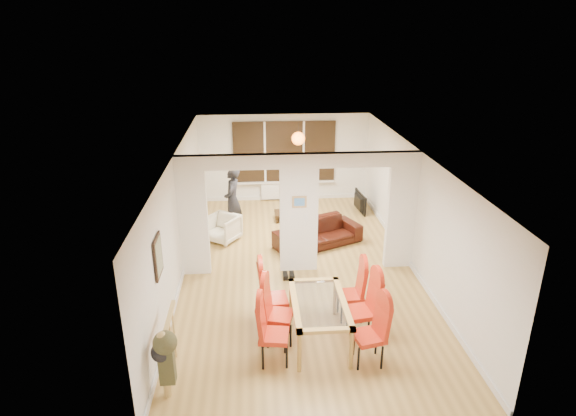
{
  "coord_description": "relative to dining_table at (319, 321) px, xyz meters",
  "views": [
    {
      "loc": [
        -0.94,
        -9.34,
        5.04
      ],
      "look_at": [
        -0.18,
        0.6,
        1.2
      ],
      "focal_mm": 30.0,
      "sensor_mm": 36.0,
      "label": 1
    }
  ],
  "objects": [
    {
      "name": "armchair",
      "position": [
        -1.81,
        4.17,
        -0.05
      ],
      "size": [
        0.99,
        0.99,
        0.66
      ],
      "primitive_type": "imported",
      "rotation": [
        0.0,
        0.0,
        -0.59
      ],
      "color": "beige",
      "rests_on": "floor"
    },
    {
      "name": "dining_table",
      "position": [
        0.0,
        0.0,
        0.0
      ],
      "size": [
        0.9,
        1.61,
        0.75
      ],
      "primitive_type": null,
      "color": "#AD863F",
      "rests_on": "floor"
    },
    {
      "name": "bottle",
      "position": [
        -0.15,
        5.27,
        0.01
      ],
      "size": [
        0.07,
        0.07,
        0.29
      ],
      "primitive_type": "cylinder",
      "color": "#143F19",
      "rests_on": "coffee_table"
    },
    {
      "name": "divider_wall",
      "position": [
        -0.09,
        2.57,
        0.92
      ],
      "size": [
        5.0,
        0.18,
        2.6
      ],
      "primitive_type": "cube",
      "color": "white",
      "rests_on": "floor"
    },
    {
      "name": "bowl",
      "position": [
        0.22,
        5.43,
        -0.12
      ],
      "size": [
        0.2,
        0.2,
        0.05
      ],
      "primitive_type": "imported",
      "color": "#322111",
      "rests_on": "coffee_table"
    },
    {
      "name": "dining_chair_ra",
      "position": [
        0.7,
        -0.61,
        0.18
      ],
      "size": [
        0.54,
        0.54,
        1.12
      ],
      "primitive_type": null,
      "rotation": [
        0.0,
        0.0,
        0.23
      ],
      "color": "#B62612",
      "rests_on": "floor"
    },
    {
      "name": "person",
      "position": [
        -1.56,
        4.65,
        0.5
      ],
      "size": [
        0.7,
        0.52,
        1.75
      ],
      "primitive_type": "imported",
      "rotation": [
        0.0,
        0.0,
        -1.74
      ],
      "color": "black",
      "rests_on": "floor"
    },
    {
      "name": "dining_chair_rb",
      "position": [
        0.73,
        0.04,
        0.21
      ],
      "size": [
        0.54,
        0.54,
        1.18
      ],
      "primitive_type": null,
      "rotation": [
        0.0,
        0.0,
        0.17
      ],
      "color": "#B62612",
      "rests_on": "floor"
    },
    {
      "name": "coffee_table",
      "position": [
        0.04,
        5.36,
        -0.26
      ],
      "size": [
        1.04,
        0.55,
        0.23
      ],
      "primitive_type": null,
      "rotation": [
        0.0,
        0.0,
        0.03
      ],
      "color": "#322111",
      "rests_on": "floor"
    },
    {
      "name": "pillar_photo",
      "position": [
        -0.09,
        2.47,
        1.22
      ],
      "size": [
        0.3,
        0.03,
        0.25
      ],
      "primitive_type": "cube",
      "color": "#4C8CD8",
      "rests_on": "divider_wall"
    },
    {
      "name": "television",
      "position": [
        1.91,
        5.89,
        -0.1
      ],
      "size": [
        0.96,
        0.21,
        0.55
      ],
      "primitive_type": "imported",
      "rotation": [
        0.0,
        0.0,
        1.66
      ],
      "color": "black",
      "rests_on": "floor"
    },
    {
      "name": "stair_newel",
      "position": [
        -2.34,
        -0.63,
        0.17
      ],
      "size": [
        0.4,
        1.2,
        1.1
      ],
      "primitive_type": null,
      "color": "tan",
      "rests_on": "floor"
    },
    {
      "name": "floor",
      "position": [
        -0.09,
        2.57,
        -0.38
      ],
      "size": [
        5.0,
        9.0,
        0.01
      ],
      "primitive_type": "cube",
      "color": "#B28C47",
      "rests_on": "ground"
    },
    {
      "name": "pendant_light",
      "position": [
        0.21,
        5.87,
        1.77
      ],
      "size": [
        0.36,
        0.36,
        0.36
      ],
      "primitive_type": "sphere",
      "color": "orange",
      "rests_on": "room_walls"
    },
    {
      "name": "dining_chair_lc",
      "position": [
        -0.73,
        0.54,
        0.22
      ],
      "size": [
        0.51,
        0.51,
        1.19
      ],
      "primitive_type": null,
      "rotation": [
        0.0,
        0.0,
        0.09
      ],
      "color": "#B62612",
      "rests_on": "floor"
    },
    {
      "name": "radiator",
      "position": [
        -0.09,
        6.97,
        -0.08
      ],
      "size": [
        1.4,
        0.08,
        0.5
      ],
      "primitive_type": "cube",
      "color": "white",
      "rests_on": "floor"
    },
    {
      "name": "room_walls",
      "position": [
        -0.09,
        2.57,
        0.92
      ],
      "size": [
        5.0,
        9.0,
        2.6
      ],
      "primitive_type": null,
      "color": "silver",
      "rests_on": "floor"
    },
    {
      "name": "dining_chair_rc",
      "position": [
        0.65,
        0.62,
        0.18
      ],
      "size": [
        0.45,
        0.45,
        1.11
      ],
      "primitive_type": null,
      "rotation": [
        0.0,
        0.0,
        0.01
      ],
      "color": "#B62612",
      "rests_on": "floor"
    },
    {
      "name": "wall_poster",
      "position": [
        -2.56,
        0.17,
        1.22
      ],
      "size": [
        0.04,
        0.52,
        0.67
      ],
      "primitive_type": "cube",
      "color": "gray",
      "rests_on": "room_walls"
    },
    {
      "name": "dining_chair_la",
      "position": [
        -0.77,
        -0.48,
        0.19
      ],
      "size": [
        0.51,
        0.51,
        1.12
      ],
      "primitive_type": null,
      "rotation": [
        0.0,
        0.0,
        -0.15
      ],
      "color": "#B62612",
      "rests_on": "floor"
    },
    {
      "name": "shoes",
      "position": [
        -0.34,
        2.18,
        -0.33
      ],
      "size": [
        0.24,
        0.26,
        0.1
      ],
      "primitive_type": null,
      "color": "black",
      "rests_on": "floor"
    },
    {
      "name": "dining_chair_lb",
      "position": [
        -0.67,
        0.05,
        0.2
      ],
      "size": [
        0.56,
        0.56,
        1.15
      ],
      "primitive_type": null,
      "rotation": [
        0.0,
        0.0,
        -0.26
      ],
      "color": "#B62612",
      "rests_on": "floor"
    },
    {
      "name": "sofa",
      "position": [
        0.49,
        3.75,
        -0.07
      ],
      "size": [
        2.26,
        1.63,
        0.62
      ],
      "primitive_type": "imported",
      "rotation": [
        0.0,
        0.0,
        0.43
      ],
      "color": "black",
      "rests_on": "floor"
    },
    {
      "name": "bay_window_blinds",
      "position": [
        -0.09,
        7.01,
        1.12
      ],
      "size": [
        3.0,
        0.08,
        1.8
      ],
      "primitive_type": "cube",
      "color": "black",
      "rests_on": "room_walls"
    }
  ]
}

